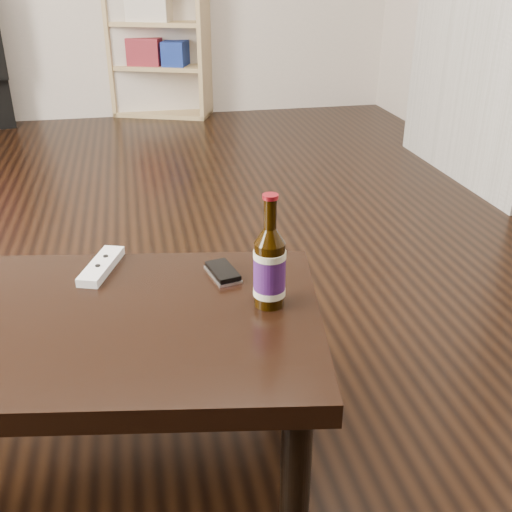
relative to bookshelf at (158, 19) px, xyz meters
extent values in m
cube|color=tan|center=(-0.32, 0.10, -0.03)|extent=(0.15, 0.32, 1.33)
cube|color=tan|center=(0.32, -0.15, -0.03)|extent=(0.15, 0.32, 1.33)
cube|color=tan|center=(0.00, -0.03, -0.68)|extent=(0.79, 0.57, 0.03)
cube|color=tan|center=(0.05, 0.11, -0.03)|extent=(0.68, 0.29, 1.33)
cube|color=tan|center=(0.00, -0.03, -0.33)|extent=(0.72, 0.51, 0.03)
cube|color=tan|center=(0.00, -0.03, -0.03)|extent=(0.72, 0.51, 0.03)
cube|color=maroon|center=(-0.10, -0.01, -0.22)|extent=(0.30, 0.28, 0.19)
cube|color=navy|center=(0.10, -0.09, -0.23)|extent=(0.23, 0.25, 0.17)
cube|color=beige|center=(-0.06, -0.03, 0.09)|extent=(0.36, 0.30, 0.19)
cube|color=black|center=(-0.40, -3.59, -0.33)|extent=(1.13, 0.78, 0.05)
cylinder|color=black|center=(0.00, -3.89, -0.52)|extent=(0.07, 0.07, 0.34)
cylinder|color=black|center=(0.08, -3.43, -0.52)|extent=(0.07, 0.07, 0.34)
cylinder|color=black|center=(0.01, -3.62, -0.22)|extent=(0.09, 0.09, 0.15)
cylinder|color=#36144E|center=(0.01, -3.62, -0.22)|extent=(0.09, 0.09, 0.09)
cylinder|color=beige|center=(0.01, -3.62, -0.18)|extent=(0.09, 0.09, 0.02)
cylinder|color=beige|center=(0.01, -3.62, -0.27)|extent=(0.09, 0.09, 0.02)
cone|color=black|center=(0.01, -3.62, -0.13)|extent=(0.09, 0.09, 0.03)
cylinder|color=black|center=(0.01, -3.62, -0.08)|extent=(0.03, 0.03, 0.07)
cylinder|color=maroon|center=(0.01, -3.62, -0.04)|extent=(0.04, 0.04, 0.01)
cube|color=silver|center=(-0.07, -3.47, -0.30)|extent=(0.08, 0.12, 0.01)
cube|color=black|center=(-0.07, -3.47, -0.29)|extent=(0.08, 0.12, 0.02)
cylinder|color=silver|center=(-0.06, -3.50, -0.28)|extent=(0.03, 0.03, 0.00)
cube|color=silver|center=(-0.36, -3.37, -0.29)|extent=(0.11, 0.20, 0.02)
cylinder|color=black|center=(-0.35, -3.34, -0.28)|extent=(0.02, 0.02, 0.00)
cylinder|color=black|center=(-0.37, -3.39, -0.28)|extent=(0.02, 0.02, 0.00)
camera|label=1|loc=(-0.25, -4.74, 0.39)|focal=42.00mm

